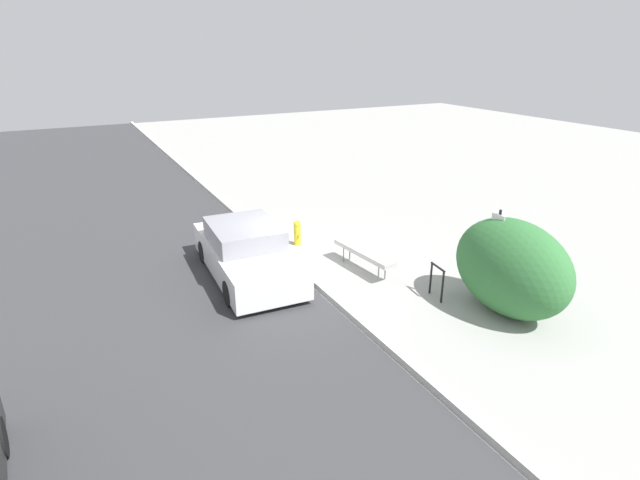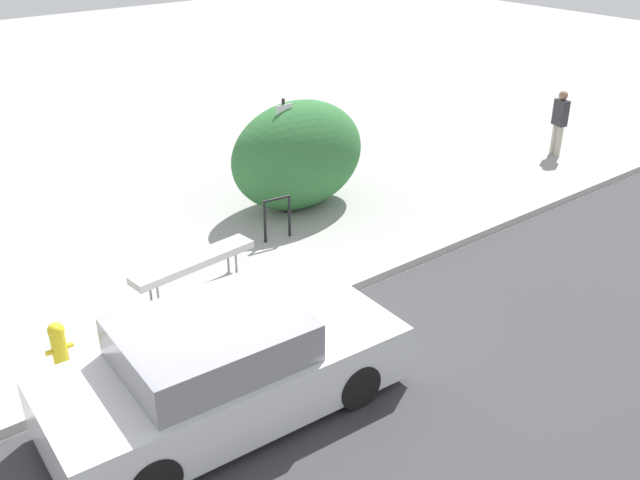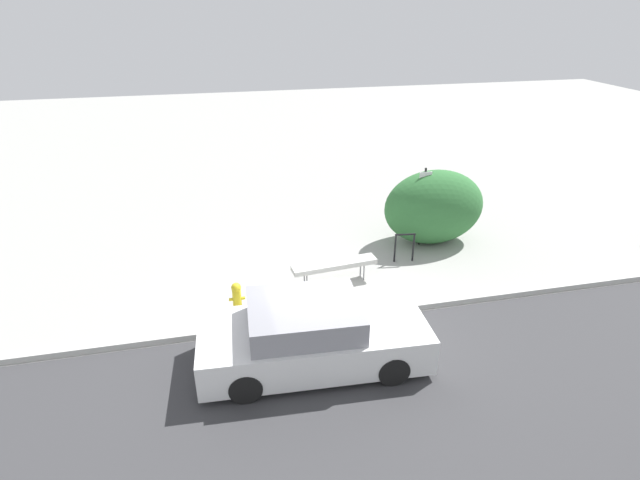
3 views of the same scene
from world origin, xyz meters
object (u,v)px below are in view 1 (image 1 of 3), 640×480
object	(u,v)px
sign_post	(495,249)
fire_hydrant	(297,232)
bike_rack	(437,279)
parked_car_near	(247,253)
bench	(364,253)

from	to	relation	value
sign_post	fire_hydrant	xyz separation A→B (m)	(-5.37, -2.34, -0.98)
bike_rack	parked_car_near	xyz separation A→B (m)	(-3.27, -3.52, 0.13)
bike_rack	sign_post	distance (m)	1.48
bench	sign_post	size ratio (longest dim) A/B	0.95
bike_rack	parked_car_near	distance (m)	4.80
bike_rack	fire_hydrant	size ratio (longest dim) A/B	1.08
bench	fire_hydrant	xyz separation A→B (m)	(-2.45, -0.78, -0.10)
fire_hydrant	bench	bearing A→B (deg)	17.70
bench	fire_hydrant	world-z (taller)	fire_hydrant
fire_hydrant	parked_car_near	world-z (taller)	parked_car_near
fire_hydrant	bike_rack	bearing A→B (deg)	17.94
bench	bike_rack	bearing A→B (deg)	12.23
bench	bike_rack	size ratio (longest dim) A/B	2.64
bike_rack	sign_post	xyz separation A→B (m)	(0.82, 0.86, 0.88)
bike_rack	parked_car_near	bearing A→B (deg)	-132.91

